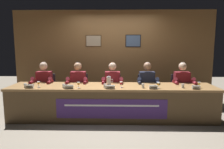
# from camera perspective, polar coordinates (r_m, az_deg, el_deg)

# --- Properties ---
(ground_plane) EXTENTS (12.00, 12.00, 0.00)m
(ground_plane) POSITION_cam_1_polar(r_m,az_deg,el_deg) (4.83, -0.00, -11.67)
(ground_plane) COLOR gray
(wall_back_panelled) EXTENTS (5.71, 0.14, 2.60)m
(wall_back_panelled) POSITION_cam_1_polar(r_m,az_deg,el_deg) (6.10, 0.36, 5.02)
(wall_back_panelled) COLOR brown
(wall_back_panelled) RESTS_ON ground_plane
(conference_table) EXTENTS (4.51, 0.88, 0.74)m
(conference_table) POSITION_cam_1_polar(r_m,az_deg,el_deg) (4.56, -0.04, -5.99)
(conference_table) COLOR olive
(conference_table) RESTS_ON ground_plane
(chair_far_left) EXTENTS (0.44, 0.44, 0.89)m
(chair_far_left) POSITION_cam_1_polar(r_m,az_deg,el_deg) (5.60, -17.39, -4.65)
(chair_far_left) COLOR black
(chair_far_left) RESTS_ON ground_plane
(panelist_far_left) EXTENTS (0.51, 0.48, 1.22)m
(panelist_far_left) POSITION_cam_1_polar(r_m,az_deg,el_deg) (5.36, -18.20, -2.25)
(panelist_far_left) COLOR black
(panelist_far_left) RESTS_ON ground_plane
(nameplate_far_left) EXTENTS (0.18, 0.06, 0.08)m
(nameplate_far_left) POSITION_cam_1_polar(r_m,az_deg,el_deg) (4.69, -21.64, -3.03)
(nameplate_far_left) COLOR white
(nameplate_far_left) RESTS_ON conference_table
(juice_glass_far_left) EXTENTS (0.06, 0.06, 0.12)m
(juice_glass_far_left) POSITION_cam_1_polar(r_m,az_deg,el_deg) (4.73, -19.40, -2.25)
(juice_glass_far_left) COLOR white
(juice_glass_far_left) RESTS_ON conference_table
(water_cup_far_left) EXTENTS (0.06, 0.06, 0.08)m
(water_cup_far_left) POSITION_cam_1_polar(r_m,az_deg,el_deg) (4.81, -22.54, -2.82)
(water_cup_far_left) COLOR silver
(water_cup_far_left) RESTS_ON conference_table
(chair_left) EXTENTS (0.44, 0.44, 0.89)m
(chair_left) POSITION_cam_1_polar(r_m,az_deg,el_deg) (5.39, -8.86, -4.87)
(chair_left) COLOR black
(chair_left) RESTS_ON ground_plane
(panelist_left) EXTENTS (0.51, 0.48, 1.22)m
(panelist_left) POSITION_cam_1_polar(r_m,az_deg,el_deg) (5.14, -9.32, -2.38)
(panelist_left) COLOR black
(panelist_left) RESTS_ON ground_plane
(nameplate_left) EXTENTS (0.19, 0.06, 0.08)m
(nameplate_left) POSITION_cam_1_polar(r_m,az_deg,el_deg) (4.40, -11.68, -3.31)
(nameplate_left) COLOR white
(nameplate_left) RESTS_ON conference_table
(juice_glass_left) EXTENTS (0.06, 0.06, 0.12)m
(juice_glass_left) POSITION_cam_1_polar(r_m,az_deg,el_deg) (4.45, -9.13, -2.52)
(juice_glass_left) COLOR white
(juice_glass_left) RESTS_ON conference_table
(water_cup_left) EXTENTS (0.06, 0.06, 0.08)m
(water_cup_left) POSITION_cam_1_polar(r_m,az_deg,el_deg) (4.50, -12.97, -3.12)
(water_cup_left) COLOR silver
(water_cup_left) RESTS_ON conference_table
(chair_center) EXTENTS (0.44, 0.44, 0.89)m
(chair_center) POSITION_cam_1_polar(r_m,az_deg,el_deg) (5.31, 0.17, -4.98)
(chair_center) COLOR black
(chair_center) RESTS_ON ground_plane
(panelist_center) EXTENTS (0.51, 0.48, 1.22)m
(panelist_center) POSITION_cam_1_polar(r_m,az_deg,el_deg) (5.05, 0.12, -2.45)
(panelist_center) COLOR black
(panelist_center) RESTS_ON ground_plane
(nameplate_center) EXTENTS (0.20, 0.06, 0.08)m
(nameplate_center) POSITION_cam_1_polar(r_m,az_deg,el_deg) (4.29, -0.49, -3.43)
(nameplate_center) COLOR white
(nameplate_center) RESTS_ON conference_table
(juice_glass_center) EXTENTS (0.06, 0.06, 0.12)m
(juice_glass_center) POSITION_cam_1_polar(r_m,az_deg,el_deg) (4.44, 2.49, -2.43)
(juice_glass_center) COLOR white
(juice_glass_center) RESTS_ON conference_table
(water_cup_center) EXTENTS (0.06, 0.06, 0.08)m
(water_cup_center) POSITION_cam_1_polar(r_m,az_deg,el_deg) (4.39, -1.94, -3.19)
(water_cup_center) COLOR silver
(water_cup_center) RESTS_ON conference_table
(chair_right) EXTENTS (0.44, 0.44, 0.89)m
(chair_right) POSITION_cam_1_polar(r_m,az_deg,el_deg) (5.36, 9.25, -4.96)
(chair_right) COLOR black
(chair_right) RESTS_ON ground_plane
(panelist_right) EXTENTS (0.51, 0.48, 1.22)m
(panelist_right) POSITION_cam_1_polar(r_m,az_deg,el_deg) (5.11, 9.62, -2.46)
(panelist_right) COLOR black
(panelist_right) RESTS_ON ground_plane
(nameplate_right) EXTENTS (0.17, 0.06, 0.08)m
(nameplate_right) POSITION_cam_1_polar(r_m,az_deg,el_deg) (4.36, 11.21, -3.41)
(nameplate_right) COLOR white
(nameplate_right) RESTS_ON conference_table
(juice_glass_right) EXTENTS (0.06, 0.06, 0.12)m
(juice_glass_right) POSITION_cam_1_polar(r_m,az_deg,el_deg) (4.46, 12.51, -2.60)
(juice_glass_right) COLOR white
(juice_glass_right) RESTS_ON conference_table
(water_cup_right) EXTENTS (0.06, 0.06, 0.08)m
(water_cup_right) POSITION_cam_1_polar(r_m,az_deg,el_deg) (4.45, 8.46, -3.14)
(water_cup_right) COLOR silver
(water_cup_right) RESTS_ON conference_table
(chair_far_right) EXTENTS (0.44, 0.44, 0.89)m
(chair_far_right) POSITION_cam_1_polar(r_m,az_deg,el_deg) (5.53, 17.95, -4.84)
(chair_far_right) COLOR black
(chair_far_right) RESTS_ON ground_plane
(panelist_far_right) EXTENTS (0.51, 0.48, 1.22)m
(panelist_far_right) POSITION_cam_1_polar(r_m,az_deg,el_deg) (5.29, 18.69, -2.41)
(panelist_far_right) COLOR black
(panelist_far_right) RESTS_ON ground_plane
(nameplate_far_right) EXTENTS (0.16, 0.06, 0.08)m
(nameplate_far_right) POSITION_cam_1_polar(r_m,az_deg,el_deg) (4.59, 21.93, -3.27)
(nameplate_far_right) COLOR white
(nameplate_far_right) RESTS_ON conference_table
(juice_glass_far_right) EXTENTS (0.06, 0.06, 0.12)m
(juice_glass_far_right) POSITION_cam_1_polar(r_m,az_deg,el_deg) (4.76, 22.64, -2.35)
(juice_glass_far_right) COLOR white
(juice_glass_far_right) RESTS_ON conference_table
(water_cup_far_right) EXTENTS (0.06, 0.06, 0.08)m
(water_cup_far_right) POSITION_cam_1_polar(r_m,az_deg,el_deg) (4.64, 18.73, -3.01)
(water_cup_far_right) COLOR silver
(water_cup_far_right) RESTS_ON conference_table
(water_pitcher_central) EXTENTS (0.15, 0.10, 0.21)m
(water_pitcher_central) POSITION_cam_1_polar(r_m,az_deg,el_deg) (4.69, -0.86, -1.74)
(water_pitcher_central) COLOR silver
(water_pitcher_central) RESTS_ON conference_table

